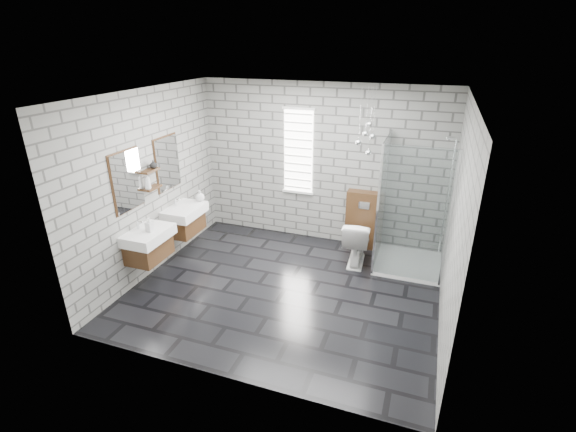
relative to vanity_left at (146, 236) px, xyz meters
The scene contains 20 objects.
floor 2.11m from the vanity_left, 13.96° to the left, with size 4.20×3.60×0.02m, color black.
ceiling 2.77m from the vanity_left, 13.96° to the left, with size 4.20×3.60×0.02m, color white.
wall_back 3.03m from the vanity_left, 50.14° to the left, with size 4.20×0.02×2.70m, color gray.
wall_front 2.40m from the vanity_left, 35.01° to the right, with size 4.20×0.02×2.70m, color gray.
wall_left 0.79m from the vanity_left, 113.16° to the left, with size 0.02×3.60×2.70m, color gray.
wall_right 4.09m from the vanity_left, ahead, with size 0.02×3.60×2.70m, color gray.
vanity_left is the anchor object (origin of this frame).
vanity_right 0.93m from the vanity_left, 90.00° to the left, with size 0.47×0.70×1.57m.
shelf_lower 0.72m from the vanity_left, 106.15° to the left, with size 0.14×0.30×0.03m, color #4B2E17.
shelf_upper 0.93m from the vanity_left, 106.15° to the left, with size 0.14×0.30×0.03m, color #4B2E17.
window 2.83m from the vanity_left, 56.26° to the left, with size 0.56×0.05×1.48m.
cistern_panel 3.48m from the vanity_left, 38.77° to the left, with size 0.60×0.20×1.00m, color #4B2E17.
flush_plate 3.41m from the vanity_left, 37.39° to the left, with size 0.18×0.01×0.12m, color silver.
shower_enclosure 3.80m from the vanity_left, 25.93° to the left, with size 1.00×1.00×2.03m.
pendant_cluster 3.49m from the vanity_left, 34.07° to the left, with size 0.27×0.27×0.99m.
toilet 3.17m from the vanity_left, 30.54° to the left, with size 0.41×0.72×0.74m, color white.
soap_bottle_a 0.21m from the vanity_left, ahead, with size 0.09×0.09×0.20m, color #B2B2B2.
soap_bottle_b 1.27m from the vanity_left, 83.34° to the left, with size 0.15×0.15×0.19m, color #B2B2B2.
soap_bottle_c 0.78m from the vanity_left, 109.21° to the left, with size 0.09×0.09×0.24m, color #B2B2B2.
vase 1.03m from the vanity_left, 102.60° to the left, with size 0.11×0.11×0.12m, color #B2B2B2.
Camera 1 is at (1.74, -4.78, 3.32)m, focal length 26.00 mm.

